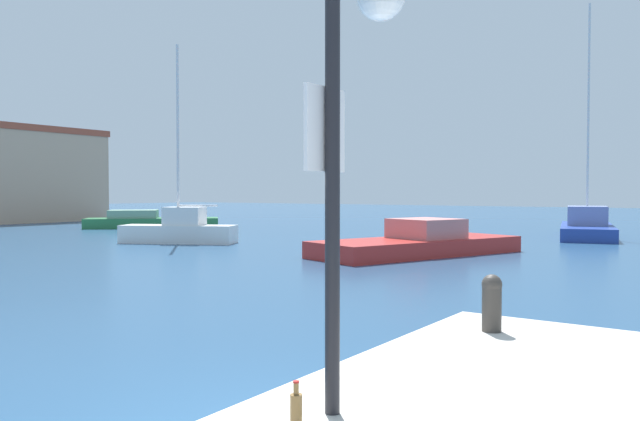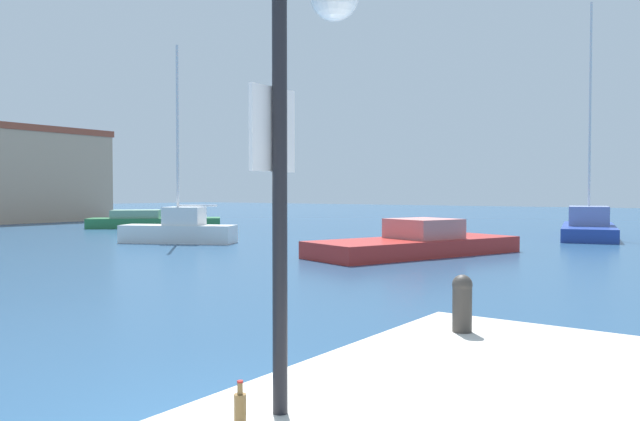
{
  "view_description": "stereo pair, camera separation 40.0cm",
  "coord_description": "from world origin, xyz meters",
  "px_view_note": "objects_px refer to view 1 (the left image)",
  "views": [
    {
      "loc": [
        -4.39,
        -3.79,
        2.37
      ],
      "look_at": [
        21.33,
        14.14,
        1.42
      ],
      "focal_mm": 35.1,
      "sensor_mm": 36.0,
      "label": 1
    },
    {
      "loc": [
        -4.16,
        -4.11,
        2.37
      ],
      "look_at": [
        21.33,
        14.14,
        1.42
      ],
      "focal_mm": 35.1,
      "sensor_mm": 36.0,
      "label": 2
    }
  ],
  "objects_px": {
    "lamppost": "(332,8)",
    "bottle": "(296,409)",
    "mooring_bollard": "(492,300)",
    "motorboat_green_inner_mooring": "(149,221)",
    "motorboat_red_distant_east": "(419,243)",
    "sailboat_blue_distant_north": "(587,226)",
    "sailboat_white_far_left": "(180,229)"
  },
  "relations": [
    {
      "from": "bottle",
      "to": "motorboat_green_inner_mooring",
      "type": "relative_size",
      "value": 0.04
    },
    {
      "from": "bottle",
      "to": "sailboat_blue_distant_north",
      "type": "bearing_deg",
      "value": 8.68
    },
    {
      "from": "bottle",
      "to": "mooring_bollard",
      "type": "height_order",
      "value": "mooring_bollard"
    },
    {
      "from": "mooring_bollard",
      "to": "motorboat_green_inner_mooring",
      "type": "height_order",
      "value": "mooring_bollard"
    },
    {
      "from": "bottle",
      "to": "motorboat_red_distant_east",
      "type": "bearing_deg",
      "value": 23.64
    },
    {
      "from": "mooring_bollard",
      "to": "sailboat_blue_distant_north",
      "type": "xyz_separation_m",
      "value": [
        27.98,
        4.85,
        -0.64
      ]
    },
    {
      "from": "mooring_bollard",
      "to": "sailboat_white_far_left",
      "type": "relative_size",
      "value": 0.07
    },
    {
      "from": "mooring_bollard",
      "to": "motorboat_green_inner_mooring",
      "type": "relative_size",
      "value": 0.08
    },
    {
      "from": "bottle",
      "to": "sailboat_blue_distant_north",
      "type": "height_order",
      "value": "sailboat_blue_distant_north"
    },
    {
      "from": "lamppost",
      "to": "motorboat_red_distant_east",
      "type": "relative_size",
      "value": 0.46
    },
    {
      "from": "lamppost",
      "to": "bottle",
      "type": "bearing_deg",
      "value": 173.25
    },
    {
      "from": "bottle",
      "to": "sailboat_blue_distant_north",
      "type": "relative_size",
      "value": 0.02
    },
    {
      "from": "motorboat_red_distant_east",
      "to": "sailboat_blue_distant_north",
      "type": "distance_m",
      "value": 13.43
    },
    {
      "from": "sailboat_white_far_left",
      "to": "lamppost",
      "type": "bearing_deg",
      "value": -130.23
    },
    {
      "from": "mooring_bollard",
      "to": "sailboat_white_far_left",
      "type": "distance_m",
      "value": 23.66
    },
    {
      "from": "motorboat_green_inner_mooring",
      "to": "bottle",
      "type": "bearing_deg",
      "value": -128.49
    },
    {
      "from": "mooring_bollard",
      "to": "motorboat_red_distant_east",
      "type": "height_order",
      "value": "mooring_bollard"
    },
    {
      "from": "motorboat_red_distant_east",
      "to": "sailboat_blue_distant_north",
      "type": "relative_size",
      "value": 0.75
    },
    {
      "from": "lamppost",
      "to": "mooring_bollard",
      "type": "relative_size",
      "value": 6.89
    },
    {
      "from": "motorboat_red_distant_east",
      "to": "sailboat_white_far_left",
      "type": "bearing_deg",
      "value": 97.49
    },
    {
      "from": "lamppost",
      "to": "motorboat_green_inner_mooring",
      "type": "distance_m",
      "value": 38.62
    },
    {
      "from": "sailboat_white_far_left",
      "to": "bottle",
      "type": "bearing_deg",
      "value": -130.88
    },
    {
      "from": "lamppost",
      "to": "sailboat_white_far_left",
      "type": "relative_size",
      "value": 0.46
    },
    {
      "from": "motorboat_red_distant_east",
      "to": "sailboat_blue_distant_north",
      "type": "bearing_deg",
      "value": -13.87
    },
    {
      "from": "bottle",
      "to": "mooring_bollard",
      "type": "distance_m",
      "value": 3.34
    },
    {
      "from": "sailboat_white_far_left",
      "to": "motorboat_red_distant_east",
      "type": "xyz_separation_m",
      "value": [
        1.5,
        -11.38,
        -0.22
      ]
    },
    {
      "from": "bottle",
      "to": "mooring_bollard",
      "type": "bearing_deg",
      "value": -1.24
    },
    {
      "from": "motorboat_red_distant_east",
      "to": "motorboat_green_inner_mooring",
      "type": "height_order",
      "value": "motorboat_red_distant_east"
    },
    {
      "from": "sailboat_white_far_left",
      "to": "motorboat_green_inner_mooring",
      "type": "relative_size",
      "value": 1.18
    },
    {
      "from": "motorboat_red_distant_east",
      "to": "mooring_bollard",
      "type": "bearing_deg",
      "value": -151.62
    },
    {
      "from": "motorboat_green_inner_mooring",
      "to": "motorboat_red_distant_east",
      "type": "bearing_deg",
      "value": -104.6
    },
    {
      "from": "lamppost",
      "to": "sailboat_blue_distant_north",
      "type": "height_order",
      "value": "sailboat_blue_distant_north"
    }
  ]
}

